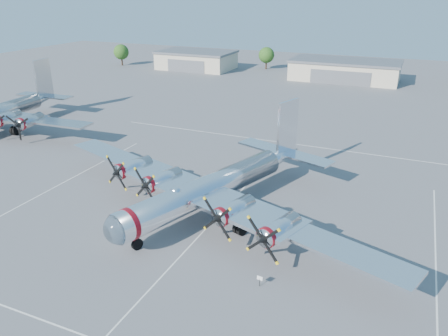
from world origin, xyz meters
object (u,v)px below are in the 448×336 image
at_px(tree_west, 266,55).
at_px(hangar_center, 345,70).
at_px(hangar_west, 196,60).
at_px(info_placard, 260,279).
at_px(main_bomber_b29, 215,210).
at_px(tree_far_west, 121,52).
at_px(bomber_west, 3,129).

bearing_deg(tree_west, hangar_center, -17.82).
bearing_deg(hangar_west, hangar_center, -0.00).
bearing_deg(hangar_center, info_placard, -84.94).
distance_m(hangar_west, main_bomber_b29, 93.75).
distance_m(tree_west, info_placard, 106.92).
height_order(tree_far_west, info_placard, tree_far_west).
bearing_deg(hangar_center, tree_west, 162.18).
distance_m(hangar_center, tree_west, 26.30).
height_order(bomber_west, info_placard, bomber_west).
relative_size(hangar_west, tree_far_west, 3.40).
relative_size(main_bomber_b29, bomber_west, 1.15).
distance_m(main_bomber_b29, info_placard, 14.18).
bearing_deg(hangar_center, tree_far_west, -176.76).
bearing_deg(info_placard, tree_far_west, 138.26).
height_order(tree_west, bomber_west, tree_west).
bearing_deg(tree_far_west, main_bomber_b29, -48.67).
bearing_deg(hangar_west, main_bomber_b29, -61.86).
height_order(hangar_center, main_bomber_b29, hangar_center).
bearing_deg(hangar_west, tree_west, 21.89).
relative_size(hangar_west, hangar_center, 0.79).
distance_m(tree_far_west, info_placard, 118.98).
distance_m(hangar_west, tree_west, 21.61).
bearing_deg(main_bomber_b29, tree_far_west, 150.44).
bearing_deg(bomber_west, tree_far_west, 105.24).
bearing_deg(tree_far_west, hangar_west, 9.01).
bearing_deg(main_bomber_b29, bomber_west, -175.83).
xyz_separation_m(tree_far_west, main_bomber_b29, (69.19, -78.67, -4.22)).
height_order(tree_far_west, tree_west, same).
xyz_separation_m(hangar_center, tree_west, (-25.00, 8.04, 1.51)).
xyz_separation_m(tree_far_west, bomber_west, (21.66, -65.99, -4.22)).
distance_m(tree_far_west, bomber_west, 69.58).
distance_m(hangar_center, tree_far_west, 70.13).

